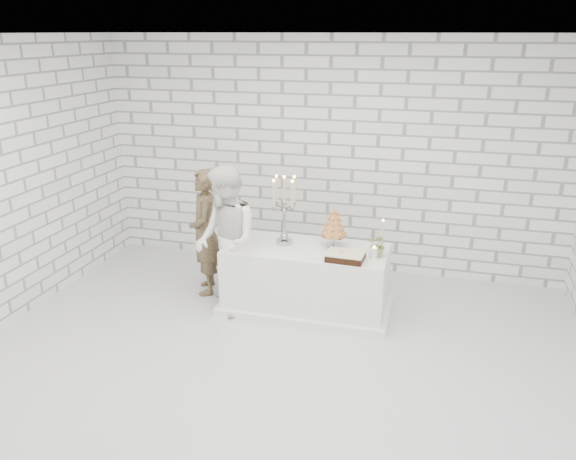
% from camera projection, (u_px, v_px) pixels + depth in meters
% --- Properties ---
extents(ground, '(6.00, 5.00, 0.01)m').
position_uv_depth(ground, '(274.00, 362.00, 5.42)').
color(ground, silver).
rests_on(ground, ground).
extents(ceiling, '(6.00, 5.00, 0.01)m').
position_uv_depth(ceiling, '(271.00, 34.00, 4.42)').
color(ceiling, white).
rests_on(ceiling, ground).
extents(wall_back, '(6.00, 0.01, 3.00)m').
position_uv_depth(wall_back, '(329.00, 157.00, 7.19)').
color(wall_back, white).
rests_on(wall_back, ground).
extents(wall_front, '(6.00, 0.01, 3.00)m').
position_uv_depth(wall_front, '(120.00, 372.00, 2.65)').
color(wall_front, white).
rests_on(wall_front, ground).
extents(cake_table, '(1.80, 0.80, 0.75)m').
position_uv_depth(cake_table, '(306.00, 279.00, 6.35)').
color(cake_table, white).
rests_on(cake_table, ground).
extents(groom, '(0.55, 0.66, 1.53)m').
position_uv_depth(groom, '(205.00, 232.00, 6.66)').
color(groom, '#382B1E').
rests_on(groom, ground).
extents(bride, '(0.99, 1.04, 1.69)m').
position_uv_depth(bride, '(226.00, 241.00, 6.14)').
color(bride, white).
rests_on(bride, ground).
extents(candelabra, '(0.36, 0.36, 0.79)m').
position_uv_depth(candelabra, '(284.00, 210.00, 6.21)').
color(candelabra, '#9696A0').
rests_on(candelabra, cake_table).
extents(croquembouche, '(0.33, 0.33, 0.46)m').
position_uv_depth(croquembouche, '(334.00, 228.00, 6.17)').
color(croquembouche, '#B56C34').
rests_on(croquembouche, cake_table).
extents(chocolate_cake, '(0.40, 0.29, 0.08)m').
position_uv_depth(chocolate_cake, '(345.00, 256.00, 5.87)').
color(chocolate_cake, black).
rests_on(chocolate_cake, cake_table).
extents(pillar_candle, '(0.09, 0.09, 0.12)m').
position_uv_depth(pillar_candle, '(374.00, 253.00, 5.91)').
color(pillar_candle, white).
rests_on(pillar_candle, cake_table).
extents(extra_taper, '(0.08, 0.08, 0.32)m').
position_uv_depth(extra_taper, '(382.00, 235.00, 6.14)').
color(extra_taper, beige).
rests_on(extra_taper, cake_table).
extents(flowers, '(0.29, 0.27, 0.26)m').
position_uv_depth(flowers, '(378.00, 245.00, 5.94)').
color(flowers, '#526F3C').
rests_on(flowers, cake_table).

